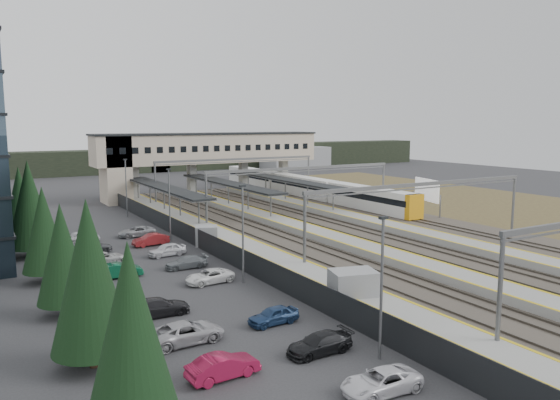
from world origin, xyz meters
TOP-DOWN VIEW (x-y plane):
  - ground at (0.00, 0.00)m, footprint 220.00×220.00m
  - conifer_row at (-22.00, -3.86)m, footprint 4.42×49.82m
  - car_park at (-13.40, -5.66)m, footprint 10.52×44.58m
  - lampposts at (-8.00, 1.25)m, footprint 0.50×53.25m
  - fence at (-6.50, 5.00)m, footprint 0.08×90.00m
  - relay_cabin_near at (-3.89, -17.32)m, footprint 3.68×3.10m
  - relay_cabin_far at (-5.36, 6.09)m, footprint 2.86×2.65m
  - rail_corridor at (9.34, 5.00)m, footprint 34.00×90.00m
  - canopies at (7.00, 27.00)m, footprint 23.10×30.00m
  - footbridge at (7.70, 42.00)m, footprint 40.40×6.40m
  - gantries at (12.00, 3.00)m, footprint 28.40×62.28m
  - train at (24.00, 32.50)m, footprint 2.65×55.36m
  - billboard at (28.27, 7.51)m, footprint 1.69×6.00m
  - scrub_east at (45.00, 5.00)m, footprint 34.00×120.00m
  - treeline_far at (23.81, 92.28)m, footprint 170.00×19.00m

SIDE VIEW (x-z plane):
  - ground at x=0.00m, z-range 0.00..0.00m
  - scrub_east at x=45.00m, z-range 0.00..0.06m
  - rail_corridor at x=9.34m, z-range -0.17..0.75m
  - car_park at x=-13.40m, z-range -0.04..1.25m
  - fence at x=-6.50m, z-range 0.00..2.00m
  - relay_cabin_far at x=-5.36m, z-range 0.00..2.12m
  - relay_cabin_near at x=-3.89m, z-range 0.00..2.64m
  - train at x=24.00m, z-range 0.23..3.57m
  - treeline_far at x=23.81m, z-range -0.55..6.45m
  - billboard at x=28.27m, z-range 0.92..6.18m
  - canopies at x=7.00m, z-range 2.28..5.56m
  - lampposts at x=-8.00m, z-range 0.30..8.37m
  - conifer_row at x=-22.00m, z-range 0.09..9.59m
  - gantries at x=12.00m, z-range 2.41..9.58m
  - footbridge at x=7.70m, z-range 2.33..13.53m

